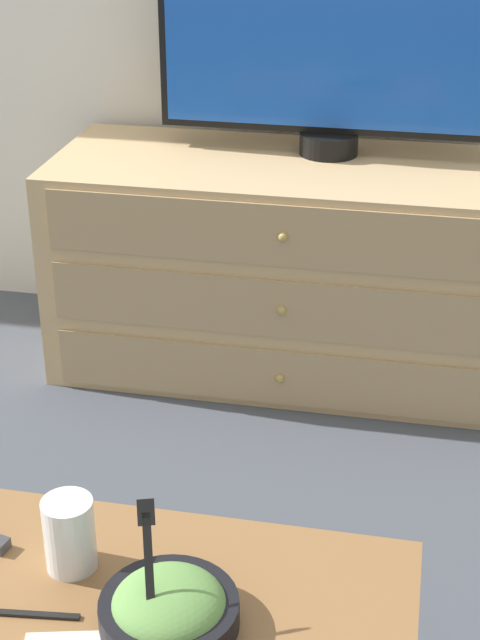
% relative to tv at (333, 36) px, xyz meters
% --- Properties ---
extents(ground_plane, '(12.00, 12.00, 0.00)m').
position_rel_tv_xyz_m(ground_plane, '(-0.21, 0.19, -0.92)').
color(ground_plane, '#474C56').
extents(dresser, '(1.34, 0.55, 0.61)m').
position_rel_tv_xyz_m(dresser, '(-0.06, -0.11, -0.62)').
color(dresser, tan).
rests_on(dresser, ground_plane).
extents(tv, '(0.93, 0.16, 0.61)m').
position_rel_tv_xyz_m(tv, '(0.00, 0.00, 0.00)').
color(tv, black).
rests_on(tv, dresser).
extents(takeout_bowl, '(0.20, 0.20, 0.18)m').
position_rel_tv_xyz_m(takeout_bowl, '(-0.03, -1.61, -0.47)').
color(takeout_bowl, black).
rests_on(takeout_bowl, coffee_table).
extents(drink_cup, '(0.08, 0.08, 0.12)m').
position_rel_tv_xyz_m(drink_cup, '(-0.20, -1.52, -0.45)').
color(drink_cup, white).
rests_on(drink_cup, coffee_table).
extents(knife, '(0.18, 0.03, 0.01)m').
position_rel_tv_xyz_m(knife, '(-0.24, -1.64, -0.50)').
color(knife, black).
rests_on(knife, coffee_table).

